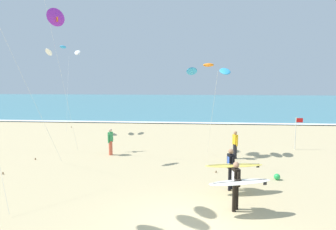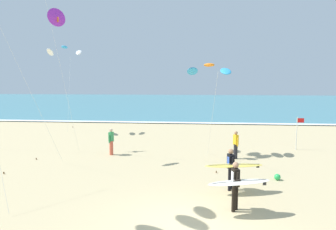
# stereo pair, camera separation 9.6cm
# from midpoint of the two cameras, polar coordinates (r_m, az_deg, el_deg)

# --- Properties ---
(ground_plane) EXTENTS (160.00, 160.00, 0.00)m
(ground_plane) POSITION_cam_midpoint_polar(r_m,az_deg,el_deg) (10.07, 3.43, -19.76)
(ground_plane) COLOR tan
(ocean_water) EXTENTS (160.00, 60.00, 0.08)m
(ocean_water) POSITION_cam_midpoint_polar(r_m,az_deg,el_deg) (61.43, 5.24, 2.32)
(ocean_water) COLOR teal
(ocean_water) RESTS_ON ground
(shoreline_foam) EXTENTS (160.00, 1.05, 0.01)m
(shoreline_foam) POSITION_cam_midpoint_polar(r_m,az_deg,el_deg) (31.87, 4.93, -1.43)
(shoreline_foam) COLOR white
(shoreline_foam) RESTS_ON ocean_water
(surfer_lead) EXTENTS (2.16, 1.11, 1.71)m
(surfer_lead) POSITION_cam_midpoint_polar(r_m,az_deg,el_deg) (10.82, 12.84, -12.05)
(surfer_lead) COLOR black
(surfer_lead) RESTS_ON ground
(surfer_trailing) EXTENTS (2.44, 1.19, 1.71)m
(surfer_trailing) POSITION_cam_midpoint_polar(r_m,az_deg,el_deg) (12.74, 11.96, -9.17)
(surfer_trailing) COLOR black
(surfer_trailing) RESTS_ON ground
(kite_delta_violet_near) EXTENTS (2.36, 2.71, 8.15)m
(kite_delta_violet_near) POSITION_cam_midpoint_polar(r_m,az_deg,el_deg) (17.58, -19.67, 16.47)
(kite_delta_violet_near) COLOR purple
(kite_delta_violet_near) RESTS_ON ground
(kite_arc_amber_mid) EXTENTS (2.65, 4.55, 5.42)m
(kite_arc_amber_mid) POSITION_cam_midpoint_polar(r_m,az_deg,el_deg) (18.47, 7.72, 8.34)
(kite_arc_amber_mid) COLOR #2D99DB
(kite_arc_amber_mid) RESTS_ON ground
(kite_arc_cobalt_far) EXTENTS (2.99, 4.11, 7.22)m
(kite_arc_cobalt_far) POSITION_cam_midpoint_polar(r_m,az_deg,el_deg) (27.16, -18.40, 11.16)
(kite_arc_cobalt_far) COLOR white
(kite_arc_cobalt_far) RESTS_ON ground
(bystander_yellow_top) EXTENTS (0.29, 0.47, 1.59)m
(bystander_yellow_top) POSITION_cam_midpoint_polar(r_m,az_deg,el_deg) (18.00, 12.50, -5.35)
(bystander_yellow_top) COLOR black
(bystander_yellow_top) RESTS_ON ground
(bystander_green_top) EXTENTS (0.26, 0.48, 1.59)m
(bystander_green_top) POSITION_cam_midpoint_polar(r_m,az_deg,el_deg) (18.78, -10.27, -4.81)
(bystander_green_top) COLOR #D8593F
(bystander_green_top) RESTS_ON ground
(lifeguard_flag) EXTENTS (0.45, 0.05, 2.10)m
(lifeguard_flag) POSITION_cam_midpoint_polar(r_m,az_deg,el_deg) (21.42, 22.87, -2.59)
(lifeguard_flag) COLOR silver
(lifeguard_flag) RESTS_ON ground
(beach_ball) EXTENTS (0.28, 0.28, 0.28)m
(beach_ball) POSITION_cam_midpoint_polar(r_m,az_deg,el_deg) (14.93, 19.66, -10.70)
(beach_ball) COLOR green
(beach_ball) RESTS_ON ground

